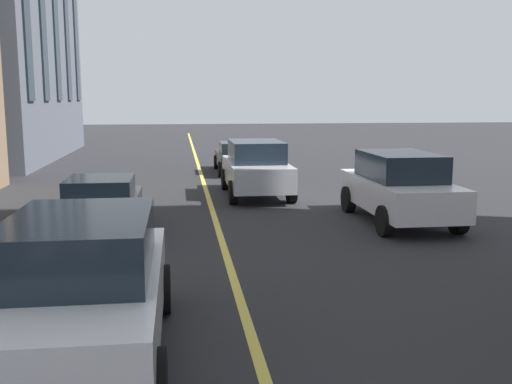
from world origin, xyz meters
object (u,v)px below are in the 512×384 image
car_white_mid (83,287)px  car_black_trailing (238,157)px  car_white_far (399,187)px  car_silver_parked_b (256,168)px  car_grey_parked_a (100,206)px

car_white_mid → car_black_trailing: size_ratio=1.07×
car_white_mid → car_white_far: 10.39m
car_white_far → car_silver_parked_b: (4.81, 3.25, 0.00)m
car_white_mid → car_grey_parked_a: car_white_mid is taller
car_black_trailing → car_grey_parked_a: same height
car_white_mid → car_grey_parked_a: (7.24, 0.71, -0.27)m
car_black_trailing → car_silver_parked_b: bearing=179.8°
car_white_far → car_grey_parked_a: car_white_far is taller
car_white_mid → car_black_trailing: 19.24m
car_white_mid → car_white_far: (7.58, -7.10, 0.00)m
car_black_trailing → car_silver_parked_b: size_ratio=0.94×
car_black_trailing → car_white_far: car_white_far is taller
car_black_trailing → car_silver_parked_b: 6.45m
car_black_trailing → car_grey_parked_a: bearing=158.4°
car_white_far → car_silver_parked_b: same height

